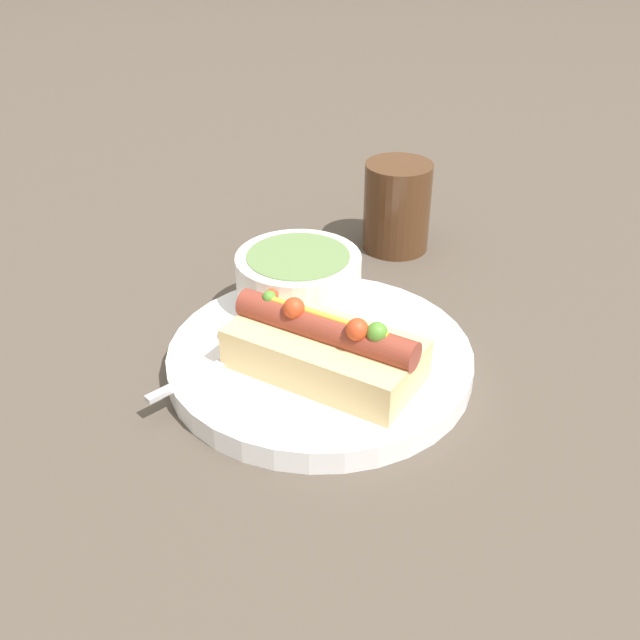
{
  "coord_description": "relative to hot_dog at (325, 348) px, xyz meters",
  "views": [
    {
      "loc": [
        0.22,
        -0.45,
        0.37
      ],
      "look_at": [
        0.0,
        0.0,
        0.05
      ],
      "focal_mm": 42.0,
      "sensor_mm": 36.0,
      "label": 1
    }
  ],
  "objects": [
    {
      "name": "dinner_plate",
      "position": [
        -0.02,
        0.03,
        -0.03
      ],
      "size": [
        0.25,
        0.25,
        0.02
      ],
      "color": "white",
      "rests_on": "ground_plane"
    },
    {
      "name": "ground_plane",
      "position": [
        -0.02,
        0.03,
        -0.04
      ],
      "size": [
        4.0,
        4.0,
        0.0
      ],
      "primitive_type": "plane",
      "color": "#4C4238"
    },
    {
      "name": "spoon",
      "position": [
        -0.06,
        0.03,
        -0.02
      ],
      "size": [
        0.08,
        0.17,
        0.01
      ],
      "rotation": [
        0.0,
        0.0,
        1.2
      ],
      "color": "#B7B7BC",
      "rests_on": "dinner_plate"
    },
    {
      "name": "soup_bowl",
      "position": [
        -0.07,
        0.08,
        0.0
      ],
      "size": [
        0.11,
        0.11,
        0.05
      ],
      "color": "silver",
      "rests_on": "dinner_plate"
    },
    {
      "name": "hot_dog",
      "position": [
        0.0,
        0.0,
        0.0
      ],
      "size": [
        0.15,
        0.09,
        0.06
      ],
      "rotation": [
        0.0,
        0.0,
        -0.09
      ],
      "color": "#E5C17F",
      "rests_on": "dinner_plate"
    },
    {
      "name": "drinking_glass",
      "position": [
        -0.04,
        0.26,
        0.01
      ],
      "size": [
        0.07,
        0.07,
        0.09
      ],
      "color": "#4C2D19",
      "rests_on": "ground_plane"
    }
  ]
}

